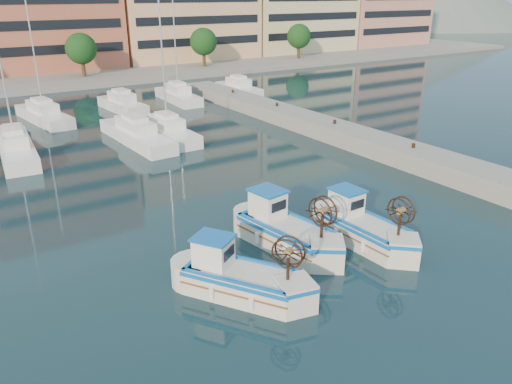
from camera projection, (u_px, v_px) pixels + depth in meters
The scene contains 7 objects.
ground at pixel (324, 248), 23.13m from camera, with size 300.00×300.00×0.00m, color #172E3C.
quay at pixel (390, 149), 35.73m from camera, with size 3.00×60.00×1.20m, color gray.
hill_east at pixel (421, 25), 179.79m from camera, with size 160.00×160.00×50.00m, color slate.
yacht_marina at pixel (77, 126), 42.13m from camera, with size 37.56×22.47×11.50m.
fishing_boat_a at pixel (239, 277), 19.31m from camera, with size 4.03×4.79×2.93m.
fishing_boat_b at pixel (285, 229), 23.02m from camera, with size 2.78×5.20×3.16m.
fishing_boat_c at pixel (362, 226), 23.41m from camera, with size 2.16×4.84×2.99m.
Camera 1 is at (-13.89, -15.39, 11.05)m, focal length 35.00 mm.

